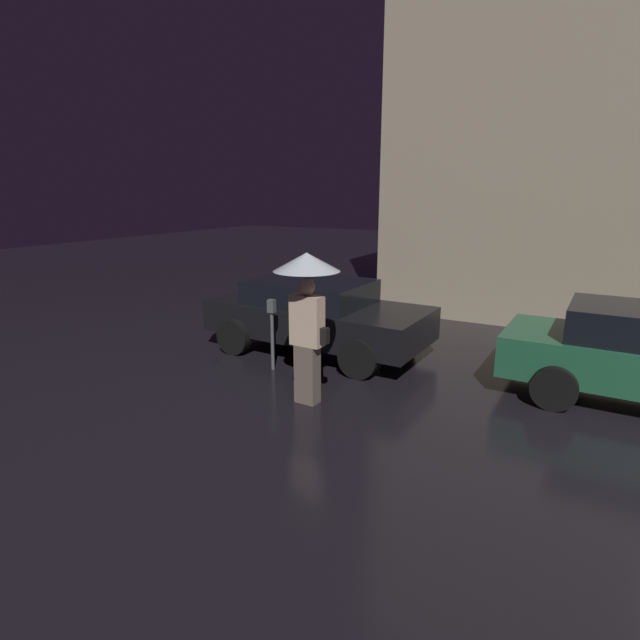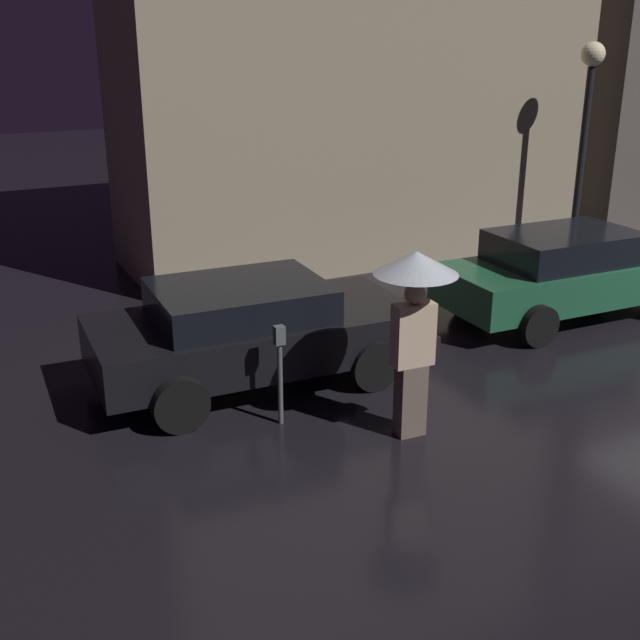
{
  "view_description": "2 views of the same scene",
  "coord_description": "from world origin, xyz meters",
  "px_view_note": "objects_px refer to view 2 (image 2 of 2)",
  "views": [
    {
      "loc": [
        -2.44,
        -6.53,
        2.97
      ],
      "look_at": [
        -6.13,
        0.08,
        1.01
      ],
      "focal_mm": 28.0,
      "sensor_mm": 36.0,
      "label": 1
    },
    {
      "loc": [
        -10.43,
        -7.64,
        4.41
      ],
      "look_at": [
        -6.46,
        0.36,
        1.12
      ],
      "focal_mm": 45.0,
      "sensor_mm": 36.0,
      "label": 2
    }
  ],
  "objects_px": {
    "parking_meter": "(280,364)",
    "parked_car_green": "(568,272)",
    "pedestrian_with_umbrella": "(415,303)",
    "parked_car_black": "(250,329)",
    "street_lamp_near": "(587,107)"
  },
  "relations": [
    {
      "from": "parking_meter",
      "to": "parked_car_green",
      "type": "bearing_deg",
      "value": 14.07
    },
    {
      "from": "pedestrian_with_umbrella",
      "to": "parking_meter",
      "type": "relative_size",
      "value": 1.77
    },
    {
      "from": "parked_car_black",
      "to": "parked_car_green",
      "type": "height_order",
      "value": "parked_car_green"
    },
    {
      "from": "parking_meter",
      "to": "pedestrian_with_umbrella",
      "type": "bearing_deg",
      "value": -36.22
    },
    {
      "from": "parked_car_green",
      "to": "parking_meter",
      "type": "relative_size",
      "value": 3.5
    },
    {
      "from": "parked_car_black",
      "to": "parked_car_green",
      "type": "relative_size",
      "value": 0.98
    },
    {
      "from": "parked_car_black",
      "to": "parked_car_green",
      "type": "distance_m",
      "value": 5.48
    },
    {
      "from": "parked_car_green",
      "to": "parking_meter",
      "type": "height_order",
      "value": "parked_car_green"
    },
    {
      "from": "parked_car_green",
      "to": "pedestrian_with_umbrella",
      "type": "xyz_separation_m",
      "value": [
        -4.39,
        -2.3,
        0.85
      ]
    },
    {
      "from": "parked_car_black",
      "to": "pedestrian_with_umbrella",
      "type": "height_order",
      "value": "pedestrian_with_umbrella"
    },
    {
      "from": "parked_car_black",
      "to": "parking_meter",
      "type": "distance_m",
      "value": 1.27
    },
    {
      "from": "parked_car_black",
      "to": "pedestrian_with_umbrella",
      "type": "bearing_deg",
      "value": -61.19
    },
    {
      "from": "parking_meter",
      "to": "street_lamp_near",
      "type": "bearing_deg",
      "value": 25.7
    },
    {
      "from": "parking_meter",
      "to": "street_lamp_near",
      "type": "xyz_separation_m",
      "value": [
        8.04,
        3.87,
        2.22
      ]
    },
    {
      "from": "parked_car_black",
      "to": "pedestrian_with_umbrella",
      "type": "distance_m",
      "value": 2.56
    }
  ]
}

